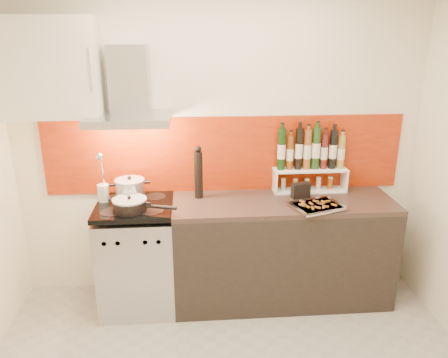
{
  "coord_description": "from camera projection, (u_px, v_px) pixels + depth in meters",
  "views": [
    {
      "loc": [
        -0.25,
        -2.14,
        2.21
      ],
      "look_at": [
        0.0,
        0.95,
        1.15
      ],
      "focal_mm": 35.0,
      "sensor_mm": 36.0,
      "label": 1
    }
  ],
  "objects": [
    {
      "name": "range_hood",
      "position": [
        129.0,
        95.0,
        3.3
      ],
      "size": [
        0.62,
        0.5,
        0.61
      ],
      "color": "#B7B7BA",
      "rests_on": "back_wall"
    },
    {
      "name": "range_stove",
      "position": [
        138.0,
        257.0,
        3.59
      ],
      "size": [
        0.6,
        0.6,
        0.91
      ],
      "color": "#B7B7BA",
      "rests_on": "ground"
    },
    {
      "name": "utensil_jar",
      "position": [
        103.0,
        188.0,
        3.45
      ],
      "size": [
        0.09,
        0.13,
        0.43
      ],
      "color": "silver",
      "rests_on": "range_stove"
    },
    {
      "name": "counter",
      "position": [
        282.0,
        250.0,
        3.68
      ],
      "size": [
        1.8,
        0.6,
        0.9
      ],
      "color": "black",
      "rests_on": "ground"
    },
    {
      "name": "saute_pan",
      "position": [
        131.0,
        205.0,
        3.31
      ],
      "size": [
        0.49,
        0.26,
        0.12
      ],
      "color": "black",
      "rests_on": "range_stove"
    },
    {
      "name": "baking_tray",
      "position": [
        317.0,
        206.0,
        3.39
      ],
      "size": [
        0.46,
        0.4,
        0.03
      ],
      "color": "silver",
      "rests_on": "counter"
    },
    {
      "name": "stock_pot",
      "position": [
        130.0,
        190.0,
        3.5
      ],
      "size": [
        0.24,
        0.24,
        0.2
      ],
      "color": "#B7B7BA",
      "rests_on": "range_stove"
    },
    {
      "name": "step_shelf",
      "position": [
        310.0,
        160.0,
        3.66
      ],
      "size": [
        0.62,
        0.17,
        0.56
      ],
      "color": "white",
      "rests_on": "counter"
    },
    {
      "name": "pepper_mill",
      "position": [
        198.0,
        173.0,
        3.54
      ],
      "size": [
        0.07,
        0.07,
        0.44
      ],
      "color": "black",
      "rests_on": "counter"
    },
    {
      "name": "backsplash",
      "position": [
        226.0,
        154.0,
        3.67
      ],
      "size": [
        3.0,
        0.02,
        0.64
      ],
      "primitive_type": "cube",
      "color": "maroon",
      "rests_on": "back_wall"
    },
    {
      "name": "back_wall",
      "position": [
        220.0,
        145.0,
        3.65
      ],
      "size": [
        3.4,
        0.02,
        2.6
      ],
      "primitive_type": "cube",
      "color": "silver",
      "rests_on": "ground"
    },
    {
      "name": "caddy_box",
      "position": [
        301.0,
        191.0,
        3.58
      ],
      "size": [
        0.16,
        0.09,
        0.13
      ],
      "primitive_type": "cube",
      "rotation": [
        0.0,
        0.0,
        0.21
      ],
      "color": "black",
      "rests_on": "counter"
    },
    {
      "name": "upper_cabinet",
      "position": [
        51.0,
        68.0,
        3.18
      ],
      "size": [
        0.7,
        0.35,
        0.72
      ],
      "primitive_type": "cube",
      "color": "silver",
      "rests_on": "back_wall"
    }
  ]
}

